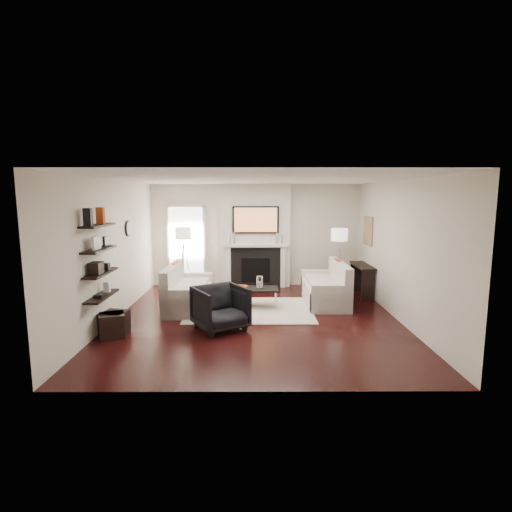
{
  "coord_description": "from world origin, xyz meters",
  "views": [
    {
      "loc": [
        -0.04,
        -7.6,
        2.38
      ],
      "look_at": [
        0.0,
        0.6,
        1.15
      ],
      "focal_mm": 28.0,
      "sensor_mm": 36.0,
      "label": 1
    }
  ],
  "objects_px": {
    "loveseat_left_base": "(189,298)",
    "loveseat_right_base": "(324,294)",
    "lamp_left_shade": "(183,233)",
    "ottoman_near": "(114,323)",
    "armchair": "(220,306)",
    "coffee_table": "(253,289)",
    "lamp_right_shade": "(339,235)"
  },
  "relations": [
    {
      "from": "ottoman_near",
      "to": "loveseat_right_base",
      "type": "bearing_deg",
      "value": 26.97
    },
    {
      "from": "lamp_right_shade",
      "to": "loveseat_left_base",
      "type": "bearing_deg",
      "value": -158.79
    },
    {
      "from": "armchair",
      "to": "loveseat_left_base",
      "type": "bearing_deg",
      "value": 88.39
    },
    {
      "from": "loveseat_left_base",
      "to": "ottoman_near",
      "type": "relative_size",
      "value": 4.5
    },
    {
      "from": "loveseat_left_base",
      "to": "coffee_table",
      "type": "bearing_deg",
      "value": 1.22
    },
    {
      "from": "loveseat_right_base",
      "to": "lamp_left_shade",
      "type": "bearing_deg",
      "value": 157.75
    },
    {
      "from": "loveseat_right_base",
      "to": "lamp_right_shade",
      "type": "height_order",
      "value": "lamp_right_shade"
    },
    {
      "from": "lamp_left_shade",
      "to": "lamp_right_shade",
      "type": "relative_size",
      "value": 1.0
    },
    {
      "from": "armchair",
      "to": "coffee_table",
      "type": "bearing_deg",
      "value": 36.58
    },
    {
      "from": "loveseat_right_base",
      "to": "armchair",
      "type": "height_order",
      "value": "armchair"
    },
    {
      "from": "lamp_right_shade",
      "to": "ottoman_near",
      "type": "bearing_deg",
      "value": -146.21
    },
    {
      "from": "loveseat_left_base",
      "to": "lamp_right_shade",
      "type": "height_order",
      "value": "lamp_right_shade"
    },
    {
      "from": "armchair",
      "to": "lamp_left_shade",
      "type": "relative_size",
      "value": 2.15
    },
    {
      "from": "loveseat_right_base",
      "to": "lamp_right_shade",
      "type": "relative_size",
      "value": 4.5
    },
    {
      "from": "loveseat_left_base",
      "to": "ottoman_near",
      "type": "xyz_separation_m",
      "value": [
        -1.03,
        -1.67,
        -0.01
      ]
    },
    {
      "from": "armchair",
      "to": "lamp_right_shade",
      "type": "bearing_deg",
      "value": 14.11
    },
    {
      "from": "lamp_left_shade",
      "to": "ottoman_near",
      "type": "relative_size",
      "value": 1.0
    },
    {
      "from": "lamp_left_shade",
      "to": "coffee_table",
      "type": "bearing_deg",
      "value": -44.24
    },
    {
      "from": "coffee_table",
      "to": "lamp_left_shade",
      "type": "height_order",
      "value": "lamp_left_shade"
    },
    {
      "from": "armchair",
      "to": "loveseat_right_base",
      "type": "bearing_deg",
      "value": 7.44
    },
    {
      "from": "loveseat_right_base",
      "to": "ottoman_near",
      "type": "xyz_separation_m",
      "value": [
        -4.01,
        -2.04,
        -0.01
      ]
    },
    {
      "from": "loveseat_left_base",
      "to": "loveseat_right_base",
      "type": "distance_m",
      "value": 3.01
    },
    {
      "from": "armchair",
      "to": "ottoman_near",
      "type": "bearing_deg",
      "value": 157.26
    },
    {
      "from": "loveseat_left_base",
      "to": "loveseat_right_base",
      "type": "height_order",
      "value": "same"
    },
    {
      "from": "loveseat_left_base",
      "to": "lamp_left_shade",
      "type": "relative_size",
      "value": 4.5
    },
    {
      "from": "armchair",
      "to": "lamp_left_shade",
      "type": "height_order",
      "value": "lamp_left_shade"
    },
    {
      "from": "ottoman_near",
      "to": "coffee_table",
      "type": "bearing_deg",
      "value": 35.31
    },
    {
      "from": "lamp_right_shade",
      "to": "ottoman_near",
      "type": "distance_m",
      "value": 5.58
    },
    {
      "from": "lamp_left_shade",
      "to": "ottoman_near",
      "type": "xyz_separation_m",
      "value": [
        -0.62,
        -3.43,
        -1.25
      ]
    },
    {
      "from": "loveseat_left_base",
      "to": "loveseat_right_base",
      "type": "xyz_separation_m",
      "value": [
        2.99,
        0.37,
        0.0
      ]
    },
    {
      "from": "coffee_table",
      "to": "ottoman_near",
      "type": "height_order",
      "value": "coffee_table"
    },
    {
      "from": "lamp_right_shade",
      "to": "ottoman_near",
      "type": "xyz_separation_m",
      "value": [
        -4.52,
        -3.02,
        -1.25
      ]
    }
  ]
}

